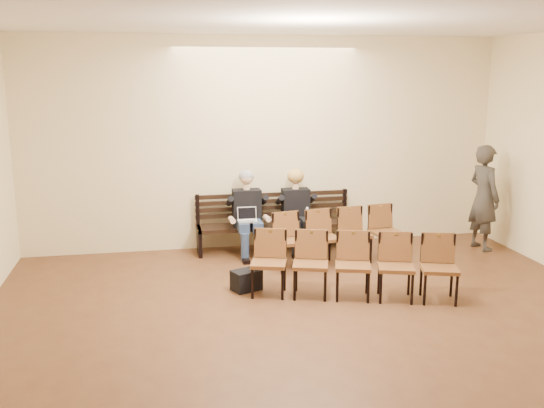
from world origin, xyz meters
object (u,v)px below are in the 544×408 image
Objects in this scene: seated_man at (248,213)px; bag at (246,280)px; seated_woman at (297,213)px; chair_row_back at (353,266)px; passerby at (484,190)px; chair_row_front at (339,237)px; water_bottle at (307,221)px; bench at (275,237)px; laptop at (248,224)px.

seated_man is 1.77m from bag.
seated_man reaches higher than seated_woman.
bag is at bearing -99.66° from seated_man.
passerby is at bearing 48.47° from chair_row_back.
passerby is (3.88, -0.48, 0.33)m from seated_man.
chair_row_front is (1.31, -0.78, -0.25)m from seated_man.
seated_man is 6.56× the size of water_bottle.
bench is 0.55m from seated_woman.
bag is (-1.21, -1.43, -0.41)m from water_bottle.
laptop is at bearing -145.23° from bench.
laptop is 0.82× the size of bag.
seated_woman reaches higher than water_bottle.
bench is 6.89× the size of bag.
laptop is 1.45m from chair_row_front.
bench is 12.53× the size of water_bottle.
chair_row_front is at bearing -47.24° from bench.
bag is 1.84m from chair_row_front.
bag is (-1.10, -1.67, -0.50)m from seated_woman.
bench is 1.94m from bag.
chair_row_back is at bearing -108.53° from chair_row_front.
bag is at bearing -123.44° from seated_woman.
passerby is at bearing -1.61° from chair_row_front.
chair_row_front is at bearing 86.64° from passerby.
seated_woman is at bearing 112.72° from chair_row_back.
laptop is 2.27m from chair_row_back.
chair_row_back reaches higher than water_bottle.
water_bottle is at bearing -1.23° from laptop.
water_bottle is at bearing 116.85° from chair_row_front.
bench is 2.03× the size of seated_woman.
chair_row_front reaches higher than laptop.
chair_row_back is at bearing -86.75° from water_bottle.
laptop is (-0.85, -0.23, -0.08)m from seated_woman.
seated_man reaches higher than laptop.
seated_man is (-0.48, -0.12, 0.46)m from bench.
seated_man is at bearing 82.13° from laptop.
bench is at bearing 120.50° from chair_row_back.
seated_woman is 4.14× the size of laptop.
passerby reaches higher than bag.
chair_row_back reaches higher than laptop.
bag is (-0.28, -1.67, -0.54)m from seated_man.
chair_row_back is (-2.84, -1.74, -0.58)m from passerby.
bench is 0.67m from seated_man.
water_bottle is at bearing -14.43° from seated_man.
passerby is 2.66m from chair_row_front.
laptop is at bearing 79.93° from bag.
seated_man is 0.51× the size of chair_row_back.
laptop is 1.52m from bag.
chair_row_back is (1.04, -2.22, -0.25)m from seated_man.
bench is at bearing 70.08° from passerby.
bench is 1.91× the size of seated_man.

